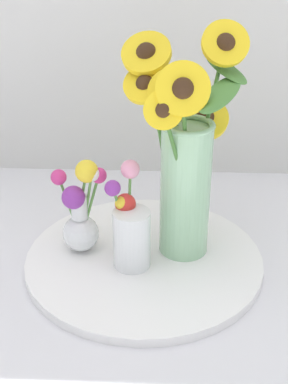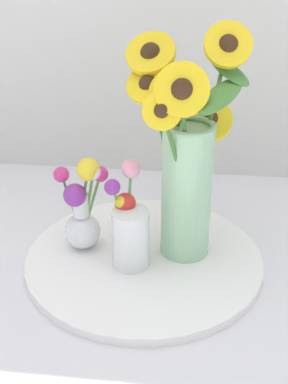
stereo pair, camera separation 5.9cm
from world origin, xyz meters
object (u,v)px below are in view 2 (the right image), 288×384
Objects in this scene: serving_tray at (144,260)px; vase_bulb_right at (82,210)px; vase_small_center at (129,229)px; mason_jar_sunflowers at (186,159)px.

vase_bulb_right is at bearing 170.13° from serving_tray.
vase_small_center is at bearing -25.46° from vase_bulb_right.
vase_small_center reaches higher than vase_bulb_right.
mason_jar_sunflowers reaches higher than serving_tray.
serving_tray is at bearing -9.87° from vase_bulb_right.
mason_jar_sunflowers is 0.16m from vase_small_center.
vase_bulb_right is at bearing -175.42° from mason_jar_sunflowers.
mason_jar_sunflowers is 0.22m from vase_bulb_right.
mason_jar_sunflowers is at bearing 4.58° from vase_bulb_right.
vase_small_center is at bearing -147.30° from mason_jar_sunflowers.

